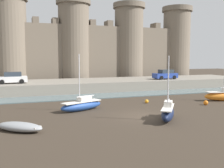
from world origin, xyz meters
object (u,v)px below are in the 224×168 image
(car_quay_centre_west, at_px, (12,78))
(sailboat_midflat_right, at_px, (168,112))
(rowboat_near_channel_left, at_px, (20,127))
(sailboat_midflat_centre, at_px, (82,105))
(mooring_buoy_near_channel, at_px, (147,101))
(car_quay_west, at_px, (165,75))
(mooring_buoy_mid_mud, at_px, (206,103))

(car_quay_centre_west, bearing_deg, sailboat_midflat_right, -59.28)
(rowboat_near_channel_left, bearing_deg, sailboat_midflat_centre, 44.13)
(mooring_buoy_near_channel, relative_size, car_quay_centre_west, 0.10)
(sailboat_midflat_centre, xyz_separation_m, car_quay_centre_west, (-6.54, 14.45, 1.76))
(sailboat_midflat_right, relative_size, car_quay_west, 1.27)
(sailboat_midflat_centre, relative_size, car_quay_centre_west, 1.32)
(rowboat_near_channel_left, distance_m, car_quay_centre_west, 20.16)
(rowboat_near_channel_left, bearing_deg, mooring_buoy_near_channel, 27.63)
(car_quay_centre_west, bearing_deg, rowboat_near_channel_left, -87.83)
(rowboat_near_channel_left, height_order, car_quay_west, car_quay_west)
(sailboat_midflat_right, height_order, car_quay_centre_west, sailboat_midflat_right)
(sailboat_midflat_right, bearing_deg, car_quay_west, 59.16)
(sailboat_midflat_centre, distance_m, car_quay_centre_west, 15.95)
(sailboat_midflat_centre, distance_m, rowboat_near_channel_left, 8.05)
(sailboat_midflat_centre, relative_size, sailboat_midflat_right, 1.04)
(mooring_buoy_mid_mud, height_order, car_quay_centre_west, car_quay_centre_west)
(rowboat_near_channel_left, distance_m, mooring_buoy_near_channel, 15.41)
(mooring_buoy_near_channel, bearing_deg, sailboat_midflat_centre, -168.92)
(mooring_buoy_mid_mud, bearing_deg, car_quay_west, 74.53)
(sailboat_midflat_centre, height_order, sailboat_midflat_right, sailboat_midflat_centre)
(sailboat_midflat_centre, xyz_separation_m, sailboat_midflat_right, (5.77, -6.26, 0.10))
(sailboat_midflat_right, xyz_separation_m, car_quay_centre_west, (-12.31, 20.71, 1.67))
(mooring_buoy_near_channel, xyz_separation_m, car_quay_west, (9.77, 12.08, 2.10))
(car_quay_centre_west, bearing_deg, car_quay_west, -1.94)
(sailboat_midflat_centre, distance_m, mooring_buoy_near_channel, 8.03)
(rowboat_near_channel_left, distance_m, car_quay_west, 30.37)
(sailboat_midflat_centre, height_order, mooring_buoy_near_channel, sailboat_midflat_centre)
(sailboat_midflat_right, bearing_deg, mooring_buoy_near_channel, 74.89)
(sailboat_midflat_centre, distance_m, sailboat_midflat_right, 8.51)
(car_quay_centre_west, bearing_deg, sailboat_midflat_centre, -65.65)
(rowboat_near_channel_left, relative_size, mooring_buoy_near_channel, 8.51)
(sailboat_midflat_centre, distance_m, car_quay_west, 22.36)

